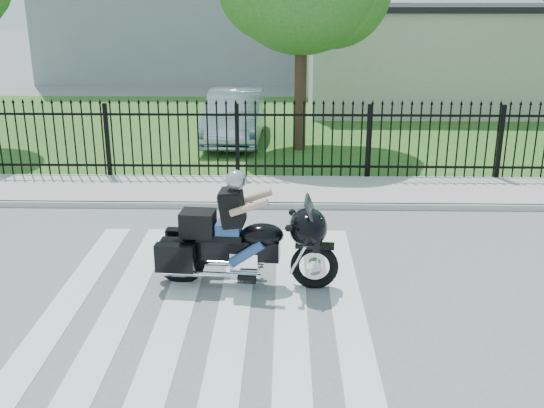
{
  "coord_description": "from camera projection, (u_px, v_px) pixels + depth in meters",
  "views": [
    {
      "loc": [
        1.1,
        -8.26,
        4.27
      ],
      "look_at": [
        0.9,
        1.35,
        1.0
      ],
      "focal_mm": 42.0,
      "sensor_mm": 36.0,
      "label": 1
    }
  ],
  "objects": [
    {
      "name": "motorcycle_rider",
      "position": [
        241.0,
        238.0,
        9.44
      ],
      "size": [
        2.78,
        0.99,
        1.84
      ],
      "rotation": [
        0.0,
        0.0,
        -0.08
      ],
      "color": "black",
      "rests_on": "ground"
    },
    {
      "name": "building_low_roof",
      "position": [
        449.0,
        8.0,
        23.06
      ],
      "size": [
        10.2,
        6.2,
        0.2
      ],
      "primitive_type": "cube",
      "color": "black",
      "rests_on": "building_low"
    },
    {
      "name": "iron_fence",
      "position": [
        237.0,
        143.0,
        14.6
      ],
      "size": [
        26.0,
        0.04,
        1.8
      ],
      "color": "black",
      "rests_on": "ground"
    },
    {
      "name": "building_low",
      "position": [
        444.0,
        60.0,
        23.65
      ],
      "size": [
        10.0,
        6.0,
        3.5
      ],
      "primitive_type": "cube",
      "color": "beige",
      "rests_on": "ground"
    },
    {
      "name": "ground",
      "position": [
        208.0,
        299.0,
        9.21
      ],
      "size": [
        120.0,
        120.0,
        0.0
      ],
      "primitive_type": "plane",
      "color": "slate",
      "rests_on": "ground"
    },
    {
      "name": "parked_car",
      "position": [
        235.0,
        116.0,
        18.46
      ],
      "size": [
        1.63,
        4.42,
        1.45
      ],
      "primitive_type": "imported",
      "rotation": [
        0.0,
        0.0,
        -0.02
      ],
      "color": "#91A6B7",
      "rests_on": "grass_strip"
    },
    {
      "name": "sidewalk",
      "position": [
        235.0,
        191.0,
        13.93
      ],
      "size": [
        40.0,
        2.0,
        0.12
      ],
      "primitive_type": "cube",
      "color": "#ADAAA3",
      "rests_on": "ground"
    },
    {
      "name": "grass_strip",
      "position": [
        251.0,
        127.0,
        20.57
      ],
      "size": [
        40.0,
        12.0,
        0.02
      ],
      "primitive_type": "cube",
      "color": "#2B571D",
      "rests_on": "ground"
    },
    {
      "name": "crosswalk",
      "position": [
        208.0,
        298.0,
        9.21
      ],
      "size": [
        5.0,
        5.5,
        0.01
      ],
      "primitive_type": null,
      "color": "silver",
      "rests_on": "ground"
    },
    {
      "name": "curb",
      "position": [
        231.0,
        205.0,
        12.98
      ],
      "size": [
        40.0,
        0.12,
        0.12
      ],
      "primitive_type": "cube",
      "color": "#ADAAA3",
      "rests_on": "ground"
    }
  ]
}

